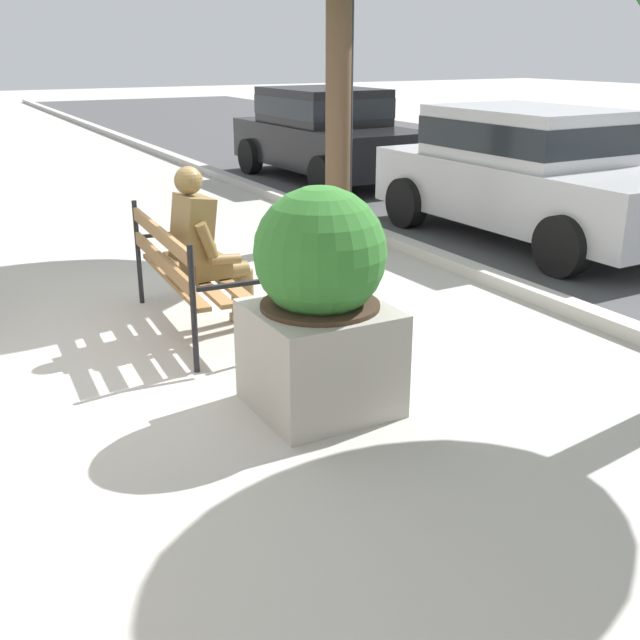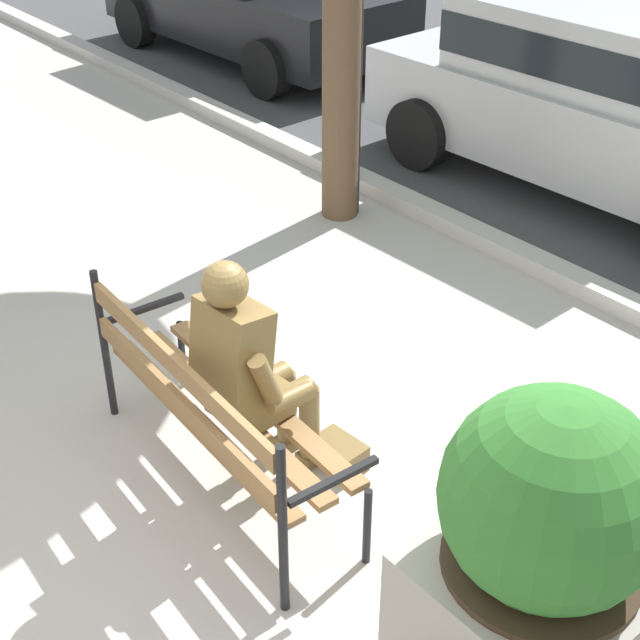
% 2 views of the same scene
% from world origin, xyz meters
% --- Properties ---
extents(ground_plane, '(80.00, 80.00, 0.00)m').
position_xyz_m(ground_plane, '(0.00, 0.00, 0.00)').
color(ground_plane, '#ADA8A0').
extents(curb_stone, '(60.00, 0.20, 0.12)m').
position_xyz_m(curb_stone, '(0.00, 2.90, 0.06)').
color(curb_stone, '#B2AFA8').
rests_on(curb_stone, ground).
extents(park_bench, '(1.83, 0.63, 0.95)m').
position_xyz_m(park_bench, '(-0.21, -0.24, 0.54)').
color(park_bench, olive).
rests_on(park_bench, ground).
extents(bronze_statue_seated, '(0.62, 0.80, 1.37)m').
position_xyz_m(bronze_statue_seated, '(-0.08, -0.02, 0.67)').
color(bronze_statue_seated, brown).
rests_on(bronze_statue_seated, ground).
extents(concrete_planter, '(0.84, 0.84, 1.45)m').
position_xyz_m(concrete_planter, '(1.58, 0.07, 0.72)').
color(concrete_planter, gray).
rests_on(concrete_planter, ground).
extents(parked_car_silver, '(4.15, 2.03, 1.56)m').
position_xyz_m(parked_car_silver, '(-1.32, 4.48, 0.84)').
color(parked_car_silver, '#B7B7BC').
rests_on(parked_car_silver, ground).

